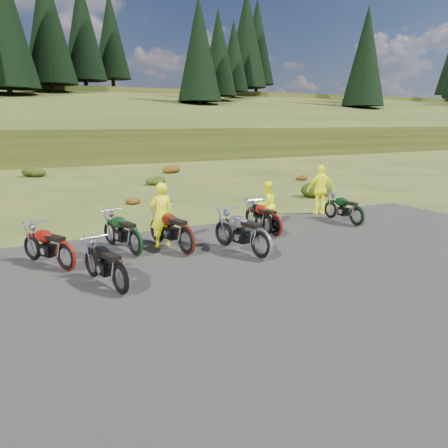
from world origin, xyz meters
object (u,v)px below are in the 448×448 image
motorcycle_0 (121,295)px  motorcycle_3 (261,260)px  motorcycle_7 (356,227)px  person_middle (161,216)px

motorcycle_0 → motorcycle_3: motorcycle_3 is taller
motorcycle_3 → motorcycle_7: (4.96, 1.67, 0.00)m
motorcycle_0 → motorcycle_7: 9.16m
motorcycle_3 → motorcycle_7: size_ratio=1.16×
motorcycle_0 → person_middle: 3.74m
motorcycle_0 → motorcycle_3: bearing=-93.8°
motorcycle_7 → person_middle: size_ratio=1.07×
motorcycle_0 → motorcycle_3: (3.89, 0.68, 0.00)m
motorcycle_3 → person_middle: size_ratio=1.24×
motorcycle_7 → motorcycle_0: bearing=104.0°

